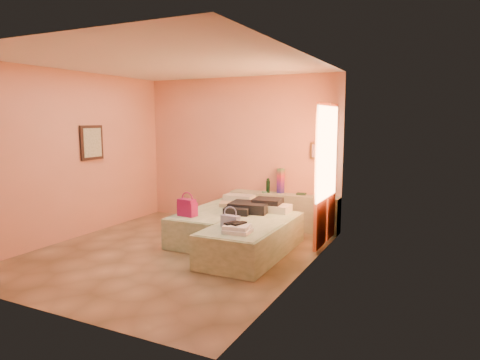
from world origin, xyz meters
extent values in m
plane|color=#9F865F|center=(0.00, 0.00, 0.00)|extent=(4.50, 4.50, 0.00)
cube|color=tan|center=(0.00, 2.25, 1.40)|extent=(4.00, 0.02, 2.80)
cube|color=tan|center=(-2.00, 0.00, 1.40)|extent=(0.02, 4.50, 2.80)
cube|color=tan|center=(2.00, 0.00, 1.40)|extent=(0.02, 4.50, 2.80)
cube|color=silver|center=(0.00, 0.00, 2.80)|extent=(4.00, 4.50, 0.02)
cube|color=beige|center=(1.98, 1.25, 1.50)|extent=(0.02, 1.10, 1.40)
cube|color=orange|center=(1.94, 1.10, 1.15)|extent=(0.05, 0.55, 2.20)
cube|color=orange|center=(1.94, 1.70, 1.15)|extent=(0.05, 0.45, 2.20)
cube|color=#301C15|center=(-1.97, 0.40, 1.60)|extent=(0.04, 0.50, 0.60)
cube|color=#C48D41|center=(1.55, 2.22, 1.45)|extent=(0.25, 0.04, 0.30)
cube|color=#ABB594|center=(0.98, 2.10, 0.33)|extent=(2.05, 0.30, 0.65)
cube|color=beige|center=(0.21, 1.05, 0.25)|extent=(0.92, 2.01, 0.50)
cube|color=beige|center=(1.11, 0.45, 0.25)|extent=(0.92, 2.01, 0.50)
cylinder|color=#14371E|center=(0.66, 2.10, 0.78)|extent=(0.08, 0.08, 0.26)
cube|color=#A31458|center=(0.89, 2.17, 0.88)|extent=(0.13, 0.13, 0.46)
cylinder|color=#4D8D6F|center=(0.61, 2.08, 0.66)|extent=(0.14, 0.14, 0.03)
cube|color=#24452B|center=(1.28, 2.18, 0.66)|extent=(0.18, 0.14, 0.03)
cube|color=beige|center=(1.69, 2.09, 0.77)|extent=(0.21, 0.21, 0.23)
cube|color=#A31458|center=(0.02, 0.36, 0.64)|extent=(0.30, 0.19, 0.27)
cube|color=tan|center=(0.27, 1.36, 0.53)|extent=(0.45, 0.41, 0.06)
cube|color=black|center=(0.83, 1.06, 0.60)|extent=(0.79, 0.79, 0.20)
cube|color=#40509A|center=(0.95, 0.03, 0.58)|extent=(0.27, 0.13, 0.17)
cube|color=white|center=(1.18, -0.19, 0.55)|extent=(0.38, 0.33, 0.10)
cube|color=black|center=(1.12, -0.14, 0.61)|extent=(0.24, 0.27, 0.02)
camera|label=1|loc=(3.66, -5.16, 2.00)|focal=32.00mm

